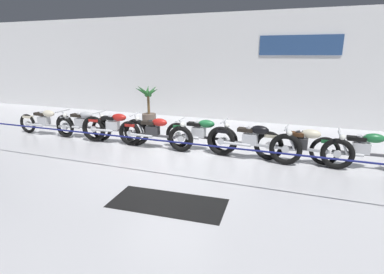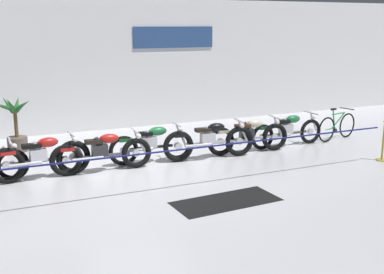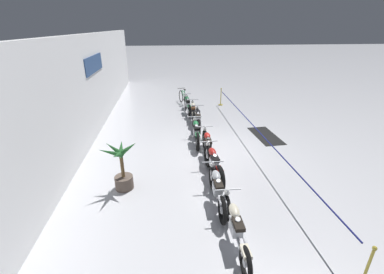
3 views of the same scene
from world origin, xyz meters
The scene contains 13 objects.
ground_plane centered at (0.00, 0.00, 0.00)m, with size 120.00×120.00×0.00m, color silver.
back_wall centered at (0.01, 5.12, 2.10)m, with size 28.00×0.29×4.20m.
motorcycle_red_2 centered at (-2.05, 0.53, 0.48)m, with size 2.27×0.62×0.98m.
motorcycle_red_3 centered at (-0.68, 0.48, 0.46)m, with size 2.40×0.62×0.95m.
motorcycle_green_4 centered at (0.63, 0.74, 0.48)m, with size 2.16×0.62×0.95m.
motorcycle_black_5 centered at (2.11, 0.46, 0.48)m, with size 2.47×0.62×0.98m.
motorcycle_cream_6 centered at (3.32, 0.56, 0.47)m, with size 2.36×0.62×0.96m.
motorcycle_green_7 centered at (4.68, 0.72, 0.47)m, with size 2.37×0.62×0.94m.
bicycle centered at (6.52, 0.79, 0.40)m, with size 1.73×0.59×0.98m.
potted_palm_left_of_row centered at (-2.37, 3.28, 0.68)m, with size 1.09×1.06×1.60m.
stanchion_far_left centered at (-1.51, -1.46, 0.75)m, with size 12.09×0.28×1.05m.
stanchion_mid_left centered at (6.06, -1.46, 0.36)m, with size 0.28×0.28×1.05m.
floor_banner centered at (1.06, -2.43, 0.00)m, with size 2.12×0.94×0.01m, color black.
Camera 2 is at (-3.18, -10.28, 3.40)m, focal length 45.00 mm.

